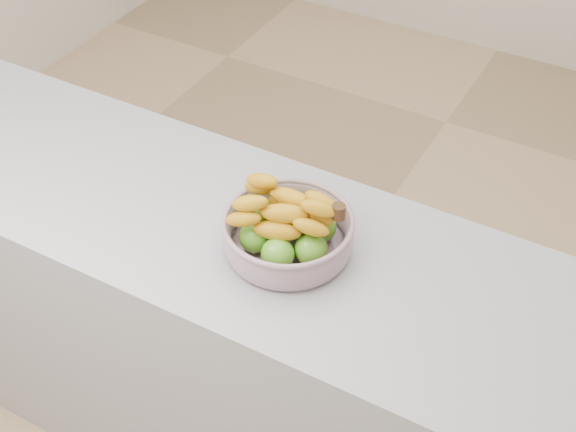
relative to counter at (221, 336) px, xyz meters
The scene contains 3 objects.
ground 0.83m from the counter, 90.00° to the left, with size 4.00×4.00×0.00m, color tan.
counter is the anchor object (origin of this frame).
fruit_bowl 0.55m from the counter, ahead, with size 0.31×0.31×0.16m.
Camera 1 is at (0.88, -1.88, 2.21)m, focal length 50.00 mm.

